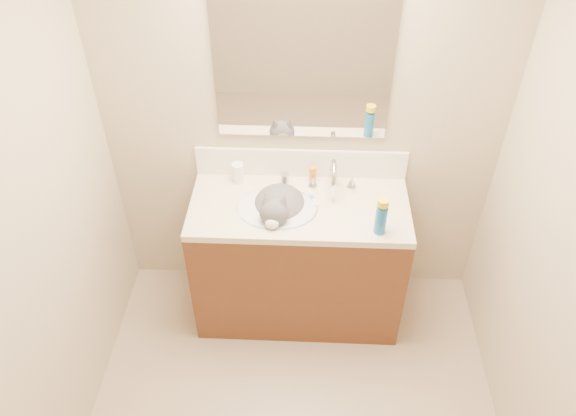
# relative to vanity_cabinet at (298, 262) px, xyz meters

# --- Properties ---
(room_shell) EXTENTS (2.24, 2.54, 2.52)m
(room_shell) POSITION_rel_vanity_cabinet_xyz_m (0.00, -0.97, 1.08)
(room_shell) COLOR tan
(room_shell) RESTS_ON ground
(vanity_cabinet) EXTENTS (1.20, 0.55, 0.82)m
(vanity_cabinet) POSITION_rel_vanity_cabinet_xyz_m (0.00, 0.00, 0.00)
(vanity_cabinet) COLOR #542C16
(vanity_cabinet) RESTS_ON ground
(counter_slab) EXTENTS (1.20, 0.55, 0.04)m
(counter_slab) POSITION_rel_vanity_cabinet_xyz_m (0.00, 0.00, 0.43)
(counter_slab) COLOR beige
(counter_slab) RESTS_ON vanity_cabinet
(basin) EXTENTS (0.45, 0.36, 0.14)m
(basin) POSITION_rel_vanity_cabinet_xyz_m (-0.12, -0.03, 0.38)
(basin) COLOR silver
(basin) RESTS_ON vanity_cabinet
(faucet) EXTENTS (0.28, 0.20, 0.21)m
(faucet) POSITION_rel_vanity_cabinet_xyz_m (0.18, 0.14, 0.54)
(faucet) COLOR silver
(faucet) RESTS_ON counter_slab
(cat) EXTENTS (0.34, 0.43, 0.33)m
(cat) POSITION_rel_vanity_cabinet_xyz_m (-0.11, -0.01, 0.42)
(cat) COLOR #4C4A4C
(cat) RESTS_ON basin
(backsplash) EXTENTS (1.20, 0.02, 0.18)m
(backsplash) POSITION_rel_vanity_cabinet_xyz_m (0.00, 0.26, 0.54)
(backsplash) COLOR white
(backsplash) RESTS_ON counter_slab
(mirror) EXTENTS (0.90, 0.02, 0.80)m
(mirror) POSITION_rel_vanity_cabinet_xyz_m (0.00, 0.26, 1.13)
(mirror) COLOR white
(mirror) RESTS_ON room_shell
(pill_bottle) EXTENTS (0.08, 0.08, 0.12)m
(pill_bottle) POSITION_rel_vanity_cabinet_xyz_m (-0.35, 0.20, 0.51)
(pill_bottle) COLOR white
(pill_bottle) RESTS_ON counter_slab
(pill_label) EXTENTS (0.07, 0.07, 0.04)m
(pill_label) POSITION_rel_vanity_cabinet_xyz_m (-0.35, 0.20, 0.49)
(pill_label) COLOR orange
(pill_label) RESTS_ON pill_bottle
(silver_jar) EXTENTS (0.05, 0.05, 0.06)m
(silver_jar) POSITION_rel_vanity_cabinet_xyz_m (-0.09, 0.20, 0.48)
(silver_jar) COLOR #B7B7BC
(silver_jar) RESTS_ON counter_slab
(amber_bottle) EXTENTS (0.05, 0.05, 0.10)m
(amber_bottle) POSITION_rel_vanity_cabinet_xyz_m (0.07, 0.21, 0.50)
(amber_bottle) COLOR orange
(amber_bottle) RESTS_ON counter_slab
(toothbrush) EXTENTS (0.06, 0.14, 0.01)m
(toothbrush) POSITION_rel_vanity_cabinet_xyz_m (0.07, 0.06, 0.46)
(toothbrush) COLOR white
(toothbrush) RESTS_ON counter_slab
(toothbrush_head) EXTENTS (0.02, 0.03, 0.02)m
(toothbrush_head) POSITION_rel_vanity_cabinet_xyz_m (0.07, 0.06, 0.46)
(toothbrush_head) COLOR #6696D8
(toothbrush_head) RESTS_ON counter_slab
(spray_can) EXTENTS (0.06, 0.06, 0.16)m
(spray_can) POSITION_rel_vanity_cabinet_xyz_m (0.42, -0.19, 0.53)
(spray_can) COLOR #175FA6
(spray_can) RESTS_ON counter_slab
(spray_cap) EXTENTS (0.06, 0.06, 0.04)m
(spray_cap) POSITION_rel_vanity_cabinet_xyz_m (0.42, -0.19, 0.65)
(spray_cap) COLOR yellow
(spray_cap) RESTS_ON spray_can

